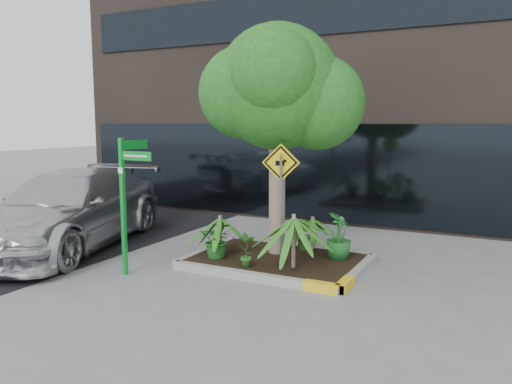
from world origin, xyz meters
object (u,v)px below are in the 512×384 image
at_px(tree, 278,87).
at_px(parked_car, 70,209).
at_px(cattle_sign, 281,184).
at_px(street_sign_post, 127,191).

distance_m(tree, parked_car, 5.33).
xyz_separation_m(tree, cattle_sign, (0.42, -0.77, -1.76)).
distance_m(tree, cattle_sign, 1.97).
bearing_deg(parked_car, cattle_sign, -12.27).
xyz_separation_m(street_sign_post, cattle_sign, (2.41, 1.33, 0.12)).
distance_m(tree, street_sign_post, 3.45).
relative_size(street_sign_post, cattle_sign, 1.12).
bearing_deg(parked_car, street_sign_post, -37.71).
xyz_separation_m(parked_car, cattle_sign, (4.97, 0.30, 0.81)).
bearing_deg(tree, street_sign_post, -133.45).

